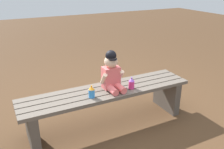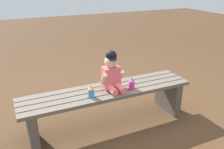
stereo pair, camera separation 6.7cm
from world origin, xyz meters
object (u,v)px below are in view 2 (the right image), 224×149
object	(u,v)px
sippy_cup_left	(91,92)
sippy_cup_right	(132,84)
park_bench	(108,100)
child_figure	(112,72)

from	to	relation	value
sippy_cup_left	sippy_cup_right	xyz separation A→B (m)	(0.44, 0.00, 0.00)
sippy_cup_left	park_bench	bearing A→B (deg)	22.50
child_figure	sippy_cup_right	xyz separation A→B (m)	(0.18, -0.09, -0.12)
sippy_cup_left	sippy_cup_right	bearing A→B (deg)	0.00
child_figure	sippy_cup_right	bearing A→B (deg)	-27.74
park_bench	child_figure	size ratio (longest dim) A/B	4.46
park_bench	sippy_cup_left	world-z (taller)	sippy_cup_left
park_bench	child_figure	xyz separation A→B (m)	(0.05, 0.01, 0.30)
sippy_cup_left	sippy_cup_right	distance (m)	0.44
park_bench	sippy_cup_left	size ratio (longest dim) A/B	14.56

